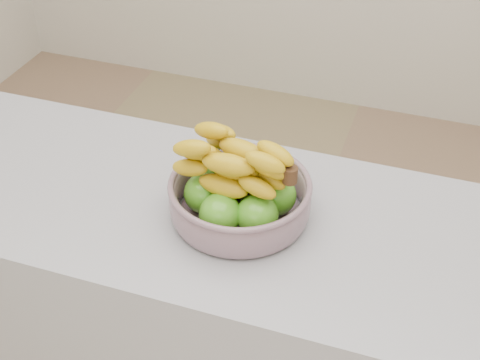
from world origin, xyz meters
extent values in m
cube|color=#9E9DA6|center=(0.00, -0.08, 0.45)|extent=(2.00, 0.60, 0.90)
cylinder|color=#8791A2|center=(0.03, -0.08, 0.91)|extent=(0.27, 0.27, 0.01)
torus|color=#8791A2|center=(0.03, -0.08, 0.99)|extent=(0.32, 0.32, 0.01)
sphere|color=#46A01B|center=(0.01, -0.16, 0.96)|extent=(0.09, 0.09, 0.09)
sphere|color=#46A01B|center=(0.08, -0.13, 0.96)|extent=(0.09, 0.09, 0.09)
sphere|color=#46A01B|center=(0.10, -0.06, 0.96)|extent=(0.09, 0.09, 0.09)
sphere|color=#46A01B|center=(0.04, 0.00, 0.96)|extent=(0.09, 0.09, 0.09)
sphere|color=#46A01B|center=(-0.03, -0.02, 0.96)|extent=(0.09, 0.09, 0.09)
sphere|color=#46A01B|center=(-0.05, -0.10, 0.96)|extent=(0.09, 0.09, 0.09)
ellipsoid|color=yellow|center=(0.00, -0.13, 1.01)|extent=(0.21, 0.07, 0.05)
ellipsoid|color=yellow|center=(0.02, -0.08, 1.01)|extent=(0.21, 0.09, 0.05)
ellipsoid|color=yellow|center=(0.03, -0.03, 1.01)|extent=(0.21, 0.11, 0.05)
ellipsoid|color=yellow|center=(0.02, -0.11, 1.05)|extent=(0.20, 0.06, 0.05)
ellipsoid|color=yellow|center=(0.03, -0.05, 1.05)|extent=(0.20, 0.13, 0.05)
ellipsoid|color=yellow|center=(0.03, -0.08, 1.08)|extent=(0.21, 0.09, 0.05)
ellipsoid|color=yellow|center=(0.02, -0.13, 1.08)|extent=(0.20, 0.05, 0.05)
cylinder|color=#3D2513|center=(0.15, -0.11, 1.06)|extent=(0.03, 0.03, 0.04)
camera|label=1|loc=(0.41, -1.18, 1.90)|focal=50.00mm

